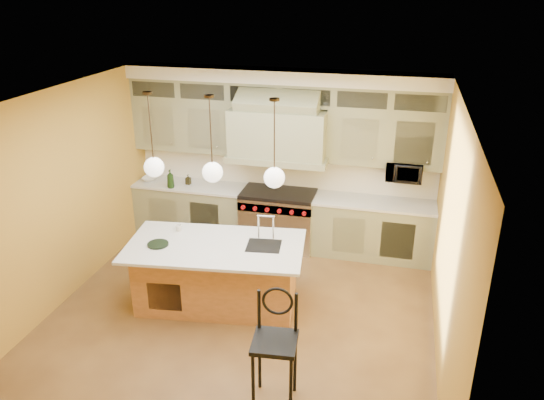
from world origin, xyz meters
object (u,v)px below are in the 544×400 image
(range, at_px, (278,218))
(microwave, at_px, (404,171))
(kitchen_island, at_px, (217,273))
(counter_stool, at_px, (275,342))

(range, bearing_deg, microwave, 3.12)
(kitchen_island, height_order, microwave, microwave)
(range, distance_m, kitchen_island, 1.95)
(counter_stool, distance_m, microwave, 3.86)
(kitchen_island, relative_size, microwave, 4.56)
(counter_stool, bearing_deg, kitchen_island, 121.42)
(range, relative_size, microwave, 2.21)
(kitchen_island, xyz_separation_m, counter_stool, (1.20, -1.60, 0.27))
(microwave, bearing_deg, counter_stool, -107.51)
(kitchen_island, distance_m, counter_stool, 2.02)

